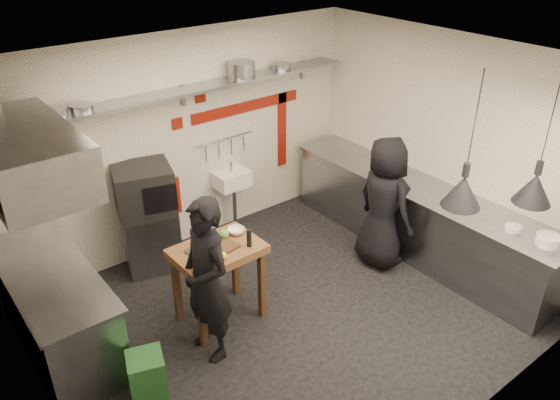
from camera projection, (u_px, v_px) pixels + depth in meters
floor at (288, 314)px, 6.15m from camera, size 5.00×5.00×0.00m
ceiling at (291, 67)px, 4.81m from camera, size 5.00×5.00×0.00m
wall_back at (186, 142)px, 6.93m from camera, size 5.00×0.04×2.80m
wall_front at (468, 313)px, 4.03m from camera, size 5.00×0.04×2.80m
wall_left at (33, 304)px, 4.12m from camera, size 0.04×4.20×2.80m
wall_right at (444, 146)px, 6.84m from camera, size 0.04×4.20×2.80m
red_band_horiz at (247, 106)px, 7.30m from camera, size 1.70×0.02×0.14m
red_band_vert at (282, 130)px, 7.85m from camera, size 0.14×0.02×1.10m
red_tile_a at (200, 97)px, 6.79m from camera, size 0.14×0.02×0.14m
red_tile_b at (177, 124)px, 6.73m from camera, size 0.14×0.02×0.14m
back_shelf at (188, 90)px, 6.46m from camera, size 4.60×0.34×0.04m
shelf_bracket_left at (19, 131)px, 5.58m from camera, size 0.04×0.06×0.24m
shelf_bracket_mid at (183, 96)px, 6.62m from camera, size 0.04×0.06×0.24m
shelf_bracket_right at (302, 70)px, 7.65m from camera, size 0.04×0.06×0.24m
pan_far_left at (53, 113)px, 5.58m from camera, size 0.36×0.36×0.09m
pan_mid_left at (82, 108)px, 5.75m from camera, size 0.30×0.30×0.07m
stock_pot at (242, 70)px, 6.83m from camera, size 0.39×0.39×0.20m
pan_right at (282, 66)px, 7.20m from camera, size 0.26×0.26×0.08m
oven_stand at (151, 238)px, 6.80m from camera, size 0.78×0.74×0.80m
combi_oven at (144, 190)px, 6.45m from camera, size 0.81×0.77×0.58m
oven_door at (160, 198)px, 6.27m from camera, size 0.46×0.16×0.46m
oven_glass at (160, 199)px, 6.24m from camera, size 0.38×0.12×0.34m
hand_sink at (232, 179)px, 7.40m from camera, size 0.46×0.34×0.22m
sink_tap at (231, 167)px, 7.32m from camera, size 0.03×0.03×0.14m
sink_drain at (235, 208)px, 7.58m from camera, size 0.06×0.06×0.66m
utensil_rail at (224, 139)px, 7.24m from camera, size 0.90×0.02×0.02m
counter_right at (417, 219)px, 7.10m from camera, size 0.70×3.80×0.90m
counter_right_top at (421, 188)px, 6.88m from camera, size 0.76×3.90×0.03m
plate_stack at (548, 240)px, 5.68m from camera, size 0.32×0.32×0.11m
small_bowl_right at (513, 228)px, 5.94m from camera, size 0.23×0.23×0.05m
counter_left at (57, 312)px, 5.49m from camera, size 0.70×1.90×0.90m
counter_left_top at (48, 274)px, 5.27m from camera, size 0.76×2.00×0.03m
extractor_hood at (25, 156)px, 4.71m from camera, size 0.78×1.60×0.50m
green_bin at (147, 378)px, 4.99m from camera, size 0.41×0.41×0.50m
prep_table at (219, 283)px, 5.89m from camera, size 0.93×0.66×0.92m
cutting_board at (223, 248)px, 5.64m from camera, size 0.34×0.27×0.02m
pepper_mill at (249, 238)px, 5.64m from camera, size 0.06×0.06×0.20m
lemon_a at (208, 258)px, 5.43m from camera, size 0.10×0.10×0.08m
lemon_b at (223, 255)px, 5.47m from camera, size 0.09×0.09×0.07m
veg_ball at (224, 234)px, 5.81m from camera, size 0.10×0.10×0.10m
steel_tray at (196, 250)px, 5.60m from camera, size 0.22×0.17×0.03m
bowl at (236, 231)px, 5.90m from camera, size 0.20×0.20×0.06m
heat_lamp_near at (471, 141)px, 5.11m from camera, size 0.51×0.51×1.39m
heat_lamp_far at (547, 138)px, 5.21m from camera, size 0.42×0.42×1.41m
chef_left at (207, 281)px, 5.24m from camera, size 0.44×0.65×1.75m
chef_right at (384, 203)px, 6.66m from camera, size 0.60×0.87×1.70m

